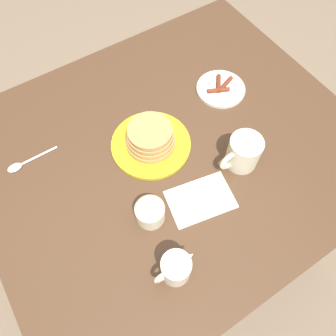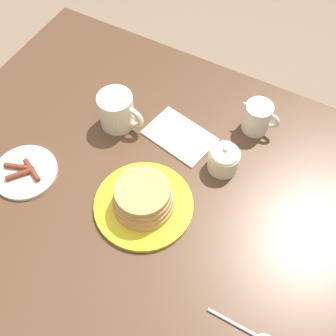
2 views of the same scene
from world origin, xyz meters
name	(u,v)px [view 2 (image 2 of 2)]	position (x,y,z in m)	size (l,w,h in m)	color
ground_plane	(147,280)	(0.00, 0.00, 0.00)	(8.00, 8.00, 0.00)	#7A6651
dining_table	(137,209)	(0.00, 0.00, 0.63)	(1.14, 0.98, 0.76)	#4C3321
pancake_plate	(143,200)	(0.05, -0.04, 0.79)	(0.24, 0.24, 0.08)	gold
side_plate_bacon	(25,172)	(-0.26, -0.10, 0.76)	(0.16, 0.16, 0.02)	silver
coffee_mug	(117,111)	(-0.14, 0.15, 0.81)	(0.13, 0.09, 0.10)	beige
creamer_pitcher	(257,117)	(0.20, 0.32, 0.80)	(0.11, 0.07, 0.10)	beige
sugar_bowl	(224,158)	(0.17, 0.16, 0.80)	(0.08, 0.08, 0.08)	beige
napkin	(180,136)	(0.03, 0.19, 0.76)	(0.20, 0.15, 0.01)	silver
spoon	(255,335)	(0.40, -0.18, 0.76)	(0.15, 0.03, 0.01)	silver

